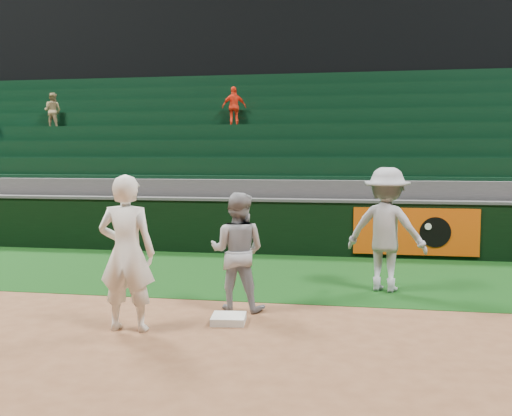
% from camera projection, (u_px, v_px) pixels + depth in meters
% --- Properties ---
extents(ground, '(70.00, 70.00, 0.00)m').
position_uv_depth(ground, '(224.00, 318.00, 7.72)').
color(ground, brown).
rests_on(ground, ground).
extents(foul_grass, '(36.00, 4.20, 0.01)m').
position_uv_depth(foul_grass, '(261.00, 274.00, 10.66)').
color(foul_grass, black).
rests_on(foul_grass, ground).
extents(upper_deck, '(40.00, 12.00, 12.00)m').
position_uv_depth(upper_deck, '(316.00, 67.00, 24.30)').
color(upper_deck, black).
rests_on(upper_deck, ground).
extents(first_base, '(0.48, 0.48, 0.10)m').
position_uv_depth(first_base, '(229.00, 319.00, 7.53)').
color(first_base, white).
rests_on(first_base, ground).
extents(first_baseman, '(0.74, 0.51, 1.97)m').
position_uv_depth(first_baseman, '(127.00, 253.00, 7.13)').
color(first_baseman, white).
rests_on(first_baseman, ground).
extents(baserunner, '(0.88, 0.71, 1.68)m').
position_uv_depth(baserunner, '(237.00, 251.00, 8.11)').
color(baserunner, '#9698A0').
rests_on(baserunner, ground).
extents(base_coach, '(1.45, 1.08, 2.01)m').
position_uv_depth(base_coach, '(386.00, 229.00, 9.22)').
color(base_coach, '#9B9EA8').
rests_on(base_coach, foul_grass).
extents(field_wall, '(36.00, 0.45, 1.25)m').
position_uv_depth(field_wall, '(278.00, 226.00, 12.76)').
color(field_wall, black).
rests_on(field_wall, ground).
extents(stadium_seating, '(36.00, 5.95, 4.85)m').
position_uv_depth(stadium_seating, '(294.00, 173.00, 16.37)').
color(stadium_seating, '#3C3C3E').
rests_on(stadium_seating, ground).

